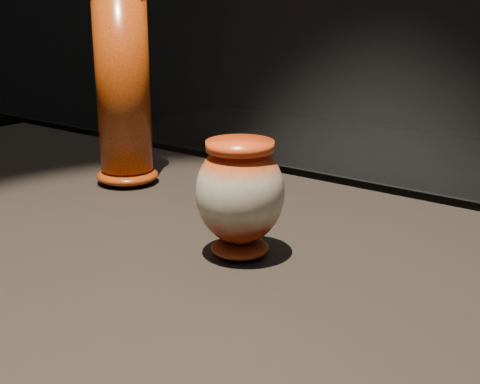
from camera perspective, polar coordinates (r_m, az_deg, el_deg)
The scene contains 2 objects.
main_vase at distance 0.92m, azimuth -0.00°, elevation -0.18°, with size 0.15×0.15×0.17m.
tall_vase at distance 1.27m, azimuth -9.94°, elevation 8.67°, with size 0.12×0.12×0.37m.
Camera 1 is at (0.58, -0.69, 1.26)m, focal length 50.00 mm.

